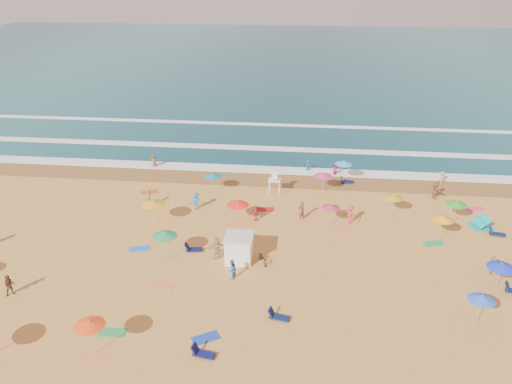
# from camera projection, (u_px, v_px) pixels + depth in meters

# --- Properties ---
(ground) EXTENTS (220.00, 220.00, 0.00)m
(ground) POSITION_uv_depth(u_px,v_px,m) (262.00, 238.00, 42.18)
(ground) COLOR gold
(ground) RESTS_ON ground
(ocean) EXTENTS (220.00, 140.00, 0.18)m
(ocean) POSITION_uv_depth(u_px,v_px,m) (296.00, 60.00, 117.95)
(ocean) COLOR #0C4756
(ocean) RESTS_ON ground
(wet_sand) EXTENTS (220.00, 220.00, 0.00)m
(wet_sand) POSITION_uv_depth(u_px,v_px,m) (273.00, 180.00, 53.46)
(wet_sand) COLOR olive
(wet_sand) RESTS_ON ground
(surf_foam) EXTENTS (200.00, 18.70, 0.05)m
(surf_foam) POSITION_uv_depth(u_px,v_px,m) (279.00, 151.00, 61.37)
(surf_foam) COLOR white
(surf_foam) RESTS_ON ground
(cabana) EXTENTS (2.00, 2.00, 2.00)m
(cabana) POSITION_uv_depth(u_px,v_px,m) (239.00, 249.00, 38.75)
(cabana) COLOR white
(cabana) RESTS_ON ground
(cabana_roof) EXTENTS (2.20, 2.20, 0.12)m
(cabana_roof) POSITION_uv_depth(u_px,v_px,m) (239.00, 237.00, 38.31)
(cabana_roof) COLOR silver
(cabana_roof) RESTS_ON cabana
(bicycle) EXTENTS (1.25, 1.74, 0.87)m
(bicycle) POSITION_uv_depth(u_px,v_px,m) (263.00, 258.00, 38.54)
(bicycle) COLOR black
(bicycle) RESTS_ON ground
(lifeguard_stand) EXTENTS (1.20, 1.20, 2.10)m
(lifeguard_stand) POSITION_uv_depth(u_px,v_px,m) (274.00, 184.00, 49.81)
(lifeguard_stand) COLOR white
(lifeguard_stand) RESTS_ON ground
(beach_umbrellas) EXTENTS (50.30, 30.83, 0.81)m
(beach_umbrellas) POSITION_uv_depth(u_px,v_px,m) (254.00, 219.00, 40.87)
(beach_umbrellas) COLOR #E53270
(beach_umbrellas) RESTS_ON ground
(loungers) EXTENTS (54.90, 27.47, 0.34)m
(loungers) POSITION_uv_depth(u_px,v_px,m) (341.00, 266.00, 38.07)
(loungers) COLOR #101954
(loungers) RESTS_ON ground
(towels) EXTENTS (50.28, 22.19, 0.03)m
(towels) POSITION_uv_depth(u_px,v_px,m) (237.00, 258.00, 39.35)
(towels) COLOR #D41A52
(towels) RESTS_ON ground
(beachgoers) EXTENTS (41.27, 25.90, 2.11)m
(beachgoers) POSITION_uv_depth(u_px,v_px,m) (276.00, 208.00, 45.52)
(beachgoers) COLOR #2974C2
(beachgoers) RESTS_ON ground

